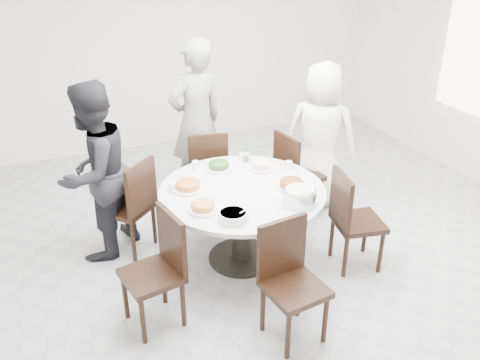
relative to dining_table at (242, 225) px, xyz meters
name	(u,v)px	position (x,y,z in m)	size (l,w,h in m)	color
floor	(267,243)	(0.34, 0.15, -0.38)	(6.00, 6.00, 0.01)	#A3A3A8
wall_back	(175,45)	(0.34, 3.15, 1.02)	(6.00, 0.01, 2.80)	white
dining_table	(242,225)	(0.00, 0.00, 0.00)	(1.50, 1.50, 0.75)	silver
chair_ne	(300,174)	(0.92, 0.57, 0.10)	(0.42, 0.42, 0.95)	black
chair_n	(206,169)	(0.03, 1.09, 0.10)	(0.42, 0.42, 0.95)	black
chair_nw	(127,205)	(-0.94, 0.61, 0.10)	(0.42, 0.42, 0.95)	black
chair_sw	(151,273)	(-0.98, -0.52, 0.10)	(0.42, 0.42, 0.95)	black
chair_s	(295,286)	(-0.04, -1.09, 0.10)	(0.42, 0.42, 0.95)	black
chair_se	(359,220)	(0.94, -0.48, 0.10)	(0.42, 0.42, 0.95)	black
diner_right	(320,136)	(1.24, 0.72, 0.44)	(0.79, 0.52, 1.62)	white
diner_middle	(196,122)	(0.04, 1.37, 0.55)	(0.67, 0.44, 1.85)	black
diner_left	(95,173)	(-1.18, 0.66, 0.47)	(0.82, 0.64, 1.70)	black
dish_greens	(219,166)	(-0.04, 0.47, 0.41)	(0.25, 0.25, 0.07)	white
dish_pale	(261,166)	(0.33, 0.31, 0.41)	(0.24, 0.24, 0.07)	white
dish_orange	(188,186)	(-0.45, 0.18, 0.41)	(0.29, 0.29, 0.08)	white
dish_redbrown	(291,185)	(0.41, -0.15, 0.41)	(0.27, 0.27, 0.07)	white
dish_tofu	(203,207)	(-0.45, -0.23, 0.41)	(0.25, 0.25, 0.07)	white
rice_bowl	(299,197)	(0.34, -0.43, 0.44)	(0.29, 0.29, 0.12)	silver
soup_bowl	(233,216)	(-0.28, -0.46, 0.41)	(0.24, 0.24, 0.07)	white
beverage_bottle	(246,152)	(0.27, 0.54, 0.48)	(0.06, 0.06, 0.21)	#327D42
tea_cups	(218,159)	(0.00, 0.62, 0.42)	(0.07, 0.07, 0.08)	white
chopsticks	(219,160)	(0.03, 0.67, 0.38)	(0.24, 0.04, 0.01)	tan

